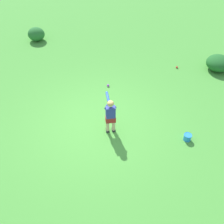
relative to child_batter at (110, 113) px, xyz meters
name	(u,v)px	position (x,y,z in m)	size (l,w,h in m)	color
ground_plane	(96,123)	(-0.45, 0.24, -0.65)	(40.00, 40.00, 0.00)	#479338
child_batter	(110,113)	(0.00, 0.00, 0.00)	(0.37, 0.76, 1.08)	#232328
play_ball_by_bucket	(108,85)	(-0.35, 2.06, -0.61)	(0.08, 0.08, 0.08)	purple
play_ball_near_batter	(177,67)	(2.04, 3.53, -0.61)	(0.08, 0.08, 0.08)	red
toy_bucket	(187,137)	(2.09, -0.09, -0.55)	(0.22, 0.22, 0.19)	#2884DB
shrub_left_background	(219,63)	(3.51, 3.63, -0.38)	(0.90, 0.92, 0.54)	#1E5B23
shrub_right_background	(36,34)	(-3.91, 5.07, -0.36)	(0.72, 0.67, 0.58)	#286B2D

